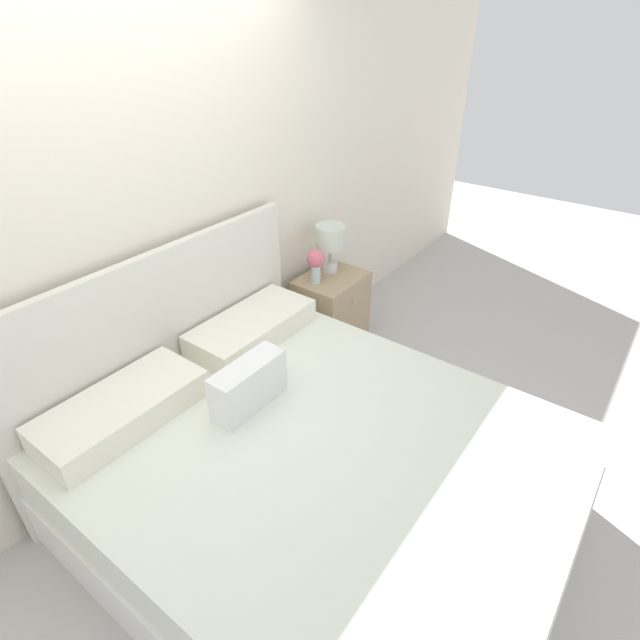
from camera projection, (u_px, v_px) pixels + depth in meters
name	position (u px, v px, depth m)	size (l,w,h in m)	color
ground_plane	(181.00, 430.00, 3.12)	(12.00, 12.00, 0.00)	#BCB7B2
wall_back	(133.00, 232.00, 2.47)	(8.00, 0.06, 2.60)	silver
bed	(307.00, 472.00, 2.45)	(1.89, 2.18, 1.21)	white
nightstand	(331.00, 313.00, 3.74)	(0.50, 0.41, 0.60)	tan
table_lamp	(330.00, 240.00, 3.54)	(0.21, 0.21, 0.35)	white
flower_vase	(316.00, 262.00, 3.43)	(0.13, 0.13, 0.25)	silver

